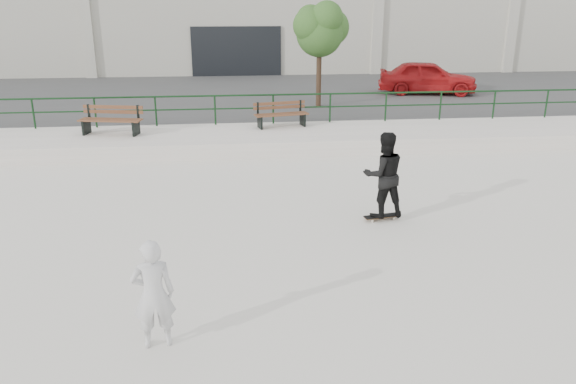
{
  "coord_description": "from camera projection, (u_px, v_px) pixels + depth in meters",
  "views": [
    {
      "loc": [
        -0.52,
        -8.46,
        4.6
      ],
      "look_at": [
        0.59,
        2.0,
        0.99
      ],
      "focal_mm": 35.0,
      "sensor_mm": 36.0,
      "label": 1
    }
  ],
  "objects": [
    {
      "name": "railing",
      "position": [
        244.0,
        103.0,
        19.26
      ],
      "size": [
        28.0,
        0.06,
        1.03
      ],
      "color": "#133618",
      "rests_on": "ledge"
    },
    {
      "name": "standing_skater",
      "position": [
        384.0,
        175.0,
        12.05
      ],
      "size": [
        0.97,
        0.79,
        1.88
      ],
      "primitive_type": "imported",
      "rotation": [
        0.0,
        0.0,
        3.23
      ],
      "color": "black",
      "rests_on": "skateboard"
    },
    {
      "name": "tree",
      "position": [
        320.0,
        28.0,
        21.82
      ],
      "size": [
        2.3,
        2.04,
        4.08
      ],
      "color": "#443222",
      "rests_on": "parking_strip"
    },
    {
      "name": "ledge",
      "position": [
        246.0,
        140.0,
        18.36
      ],
      "size": [
        30.0,
        3.0,
        0.5
      ],
      "primitive_type": "cube",
      "color": "beige",
      "rests_on": "ground"
    },
    {
      "name": "bench_left",
      "position": [
        111.0,
        120.0,
        17.91
      ],
      "size": [
        2.05,
        0.97,
        0.91
      ],
      "rotation": [
        0.0,
        0.0,
        -0.21
      ],
      "color": "brown",
      "rests_on": "ledge"
    },
    {
      "name": "seated_skater",
      "position": [
        153.0,
        294.0,
        7.64
      ],
      "size": [
        0.64,
        0.47,
        1.6
      ],
      "primitive_type": "imported",
      "rotation": [
        0.0,
        0.0,
        3.3
      ],
      "color": "silver",
      "rests_on": "ground"
    },
    {
      "name": "commercial_building",
      "position": [
        233.0,
        0.0,
        38.1
      ],
      "size": [
        44.2,
        16.33,
        8.0
      ],
      "color": "#AAA899",
      "rests_on": "ground"
    },
    {
      "name": "red_car",
      "position": [
        427.0,
        77.0,
        25.56
      ],
      "size": [
        4.68,
        2.75,
        1.5
      ],
      "primitive_type": "imported",
      "rotation": [
        0.0,
        0.0,
        1.33
      ],
      "color": "red",
      "rests_on": "parking_strip"
    },
    {
      "name": "skateboard",
      "position": [
        381.0,
        216.0,
        12.36
      ],
      "size": [
        0.8,
        0.34,
        0.09
      ],
      "rotation": [
        0.0,
        0.0,
        0.18
      ],
      "color": "black",
      "rests_on": "ground"
    },
    {
      "name": "bench_right",
      "position": [
        281.0,
        115.0,
        18.98
      ],
      "size": [
        1.88,
        0.87,
        0.84
      ],
      "rotation": [
        0.0,
        0.0,
        0.2
      ],
      "color": "brown",
      "rests_on": "ledge"
    },
    {
      "name": "ground",
      "position": [
        266.0,
        286.0,
        9.5
      ],
      "size": [
        120.0,
        120.0,
        0.0
      ],
      "primitive_type": "plane",
      "color": "silver",
      "rests_on": "ground"
    },
    {
      "name": "parking_strip",
      "position": [
        240.0,
        97.0,
        26.35
      ],
      "size": [
        60.0,
        14.0,
        0.5
      ],
      "primitive_type": "cube",
      "color": "#3F3F3F",
      "rests_on": "ground"
    }
  ]
}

